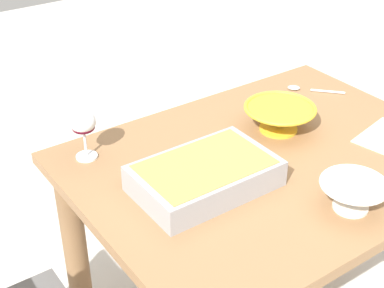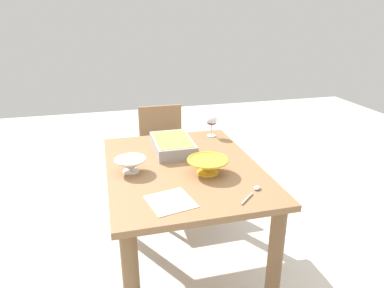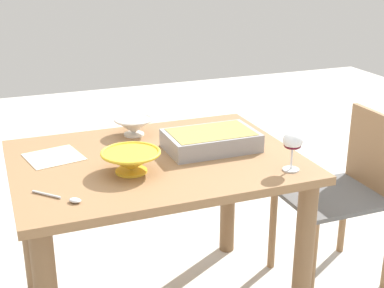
{
  "view_description": "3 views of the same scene",
  "coord_description": "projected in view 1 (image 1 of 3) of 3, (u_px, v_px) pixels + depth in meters",
  "views": [
    {
      "loc": [
        0.99,
        1.01,
        1.64
      ],
      "look_at": [
        0.2,
        -0.12,
        0.79
      ],
      "focal_mm": 53.29,
      "sensor_mm": 36.0,
      "label": 1
    },
    {
      "loc": [
        -1.78,
        0.41,
        1.57
      ],
      "look_at": [
        0.14,
        -0.09,
        0.81
      ],
      "focal_mm": 32.6,
      "sensor_mm": 36.0,
      "label": 2
    },
    {
      "loc": [
        -0.59,
        -1.95,
        1.54
      ],
      "look_at": [
        0.11,
        -0.13,
        0.82
      ],
      "focal_mm": 50.76,
      "sensor_mm": 36.0,
      "label": 3
    }
  ],
  "objects": [
    {
      "name": "mixing_bowl",
      "position": [
        279.0,
        117.0,
        1.78
      ],
      "size": [
        0.23,
        0.23,
        0.08
      ],
      "color": "yellow",
      "rests_on": "dining_table"
    },
    {
      "name": "small_bowl",
      "position": [
        353.0,
        194.0,
        1.44
      ],
      "size": [
        0.18,
        0.18,
        0.08
      ],
      "color": "white",
      "rests_on": "dining_table"
    },
    {
      "name": "wine_glass",
      "position": [
        83.0,
        125.0,
        1.61
      ],
      "size": [
        0.07,
        0.07,
        0.15
      ],
      "color": "white",
      "rests_on": "dining_table"
    },
    {
      "name": "serving_spoon",
      "position": [
        304.0,
        89.0,
        2.04
      ],
      "size": [
        0.15,
        0.16,
        0.01
      ],
      "color": "silver",
      "rests_on": "dining_table"
    },
    {
      "name": "casserole_dish",
      "position": [
        205.0,
        174.0,
        1.52
      ],
      "size": [
        0.37,
        0.24,
        0.08
      ],
      "color": "#99999E",
      "rests_on": "dining_table"
    },
    {
      "name": "dining_table",
      "position": [
        268.0,
        197.0,
        1.74
      ],
      "size": [
        1.13,
        0.86,
        0.73
      ],
      "color": "olive",
      "rests_on": "ground_plane"
    }
  ]
}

